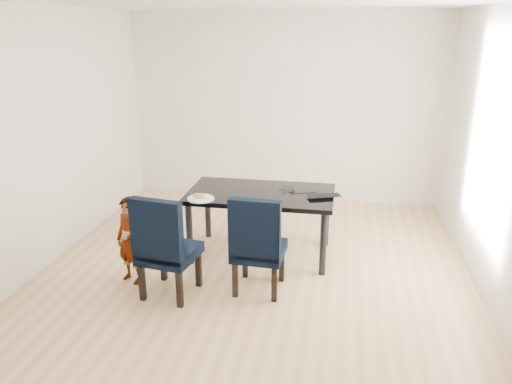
% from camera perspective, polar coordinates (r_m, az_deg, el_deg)
% --- Properties ---
extents(floor, '(4.50, 5.00, 0.01)m').
position_cam_1_polar(floor, '(5.34, -0.38, -9.40)').
color(floor, tan).
rests_on(floor, ground).
extents(ceiling, '(4.50, 5.00, 0.01)m').
position_cam_1_polar(ceiling, '(4.72, -0.46, 21.05)').
color(ceiling, white).
rests_on(ceiling, wall_back).
extents(wall_back, '(4.50, 0.01, 2.70)m').
position_cam_1_polar(wall_back, '(7.28, 3.25, 9.49)').
color(wall_back, silver).
rests_on(wall_back, ground).
extents(wall_front, '(4.50, 0.01, 2.70)m').
position_cam_1_polar(wall_front, '(2.57, -10.83, -8.50)').
color(wall_front, white).
rests_on(wall_front, ground).
extents(wall_left, '(0.01, 5.00, 2.70)m').
position_cam_1_polar(wall_left, '(5.71, -23.39, 5.41)').
color(wall_left, white).
rests_on(wall_left, ground).
extents(wall_right, '(0.01, 5.00, 2.70)m').
position_cam_1_polar(wall_right, '(4.97, 26.10, 3.26)').
color(wall_right, white).
rests_on(wall_right, ground).
extents(dining_table, '(1.60, 0.90, 0.75)m').
position_cam_1_polar(dining_table, '(5.63, 0.54, -3.62)').
color(dining_table, black).
rests_on(dining_table, floor).
extents(chair_left, '(0.57, 0.59, 1.04)m').
position_cam_1_polar(chair_left, '(4.84, -9.90, -5.90)').
color(chair_left, black).
rests_on(chair_left, floor).
extents(chair_right, '(0.51, 0.53, 1.01)m').
position_cam_1_polar(chair_right, '(4.85, 0.37, -5.74)').
color(chair_right, black).
rests_on(chair_right, floor).
extents(child, '(0.39, 0.33, 0.90)m').
position_cam_1_polar(child, '(5.17, -14.22, -5.39)').
color(child, orange).
rests_on(child, floor).
extents(plate, '(0.36, 0.36, 0.02)m').
position_cam_1_polar(plate, '(5.30, -6.32, -0.76)').
color(plate, white).
rests_on(plate, dining_table).
extents(sandwich, '(0.15, 0.09, 0.05)m').
position_cam_1_polar(sandwich, '(5.28, -6.52, -0.43)').
color(sandwich, '#BC8843').
rests_on(sandwich, plate).
extents(laptop, '(0.41, 0.33, 0.03)m').
position_cam_1_polar(laptop, '(5.41, 7.64, -0.33)').
color(laptop, black).
rests_on(laptop, dining_table).
extents(cable_tangle, '(0.16, 0.16, 0.01)m').
position_cam_1_polar(cable_tangle, '(5.48, 3.74, -0.07)').
color(cable_tangle, black).
rests_on(cable_tangle, dining_table).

